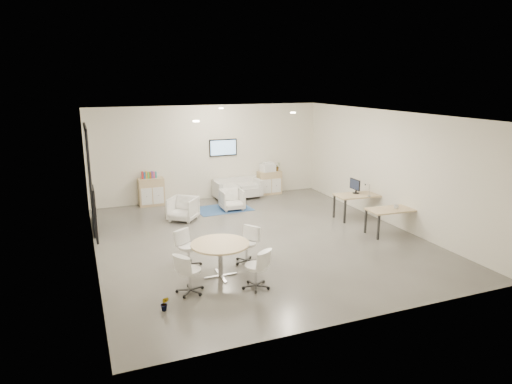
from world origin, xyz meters
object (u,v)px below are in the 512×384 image
Objects in this scene: sideboard_right at (269,183)px; armchair_left at (183,208)px; loveseat at (237,189)px; desk_front at (392,211)px; round_table at (220,247)px; sideboard_left at (151,192)px; armchair_right at (232,199)px; desk_rear at (359,197)px.

sideboard_right reaches higher than armchair_left.
loveseat is 1.20× the size of desk_front.
loveseat reaches higher than desk_front.
sideboard_left is at bearing 94.06° from round_table.
armchair_right is at bearing -142.88° from sideboard_right.
armchair_right is 3.92m from desk_rear.
desk_rear is 1.06× the size of desk_front.
round_table is at bearing -149.10° from desk_rear.
armchair_right is 5.08m from round_table.
desk_front is (0.01, -1.53, -0.03)m from desk_rear.
loveseat is at bearing 75.81° from armchair_left.
desk_rear is 5.64m from round_table.
desk_rear is at bearing -70.71° from sideboard_right.
armchair_left is 5.89m from desk_front.
sideboard_right is 4.14m from armchair_left.
armchair_left is 4.18m from round_table.
round_table is at bearing -166.51° from desk_front.
sideboard_right is 1.31m from loveseat.
desk_front is at bearing -65.19° from loveseat.
armchair_right is (1.70, 0.55, -0.03)m from armchair_left.
loveseat is 6.50m from round_table.
desk_rear is (2.59, -3.51, 0.32)m from loveseat.
sideboard_right is 3.91m from desk_rear.
desk_front is (1.30, -5.22, 0.20)m from sideboard_right.
desk_front is (5.51, -5.21, 0.16)m from sideboard_left.
sideboard_left is 7.59m from desk_front.
desk_rear reaches higher than loveseat.
desk_front is (2.60, -5.05, 0.29)m from loveseat.
desk_front is at bearing 4.38° from armchair_left.
sideboard_left is at bearing 174.26° from loveseat.
armchair_right is at bearing -32.23° from sideboard_left.
sideboard_left reaches higher than desk_rear.
sideboard_right reaches higher than armchair_right.
sideboard_right is 1.08× the size of armchair_left.
armchair_left is (0.59, -2.00, -0.07)m from sideboard_left.
round_table reaches higher than armchair_right.
desk_front is 5.16m from round_table.
round_table is at bearing -54.51° from armchair_left.
desk_front is at bearing -43.42° from sideboard_left.
sideboard_left is at bearing 150.92° from desk_rear.
armchair_left is at bearing -144.19° from loveseat.
armchair_left is 5.20m from desk_rear.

